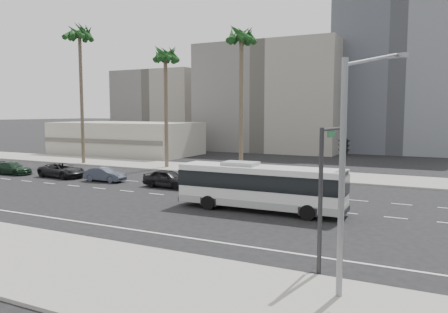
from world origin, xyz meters
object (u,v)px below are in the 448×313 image
Objects in this scene: traffic_signal at (342,148)px; palm_far at (80,37)px; car_b at (105,174)px; palm_mid at (165,58)px; city_bus at (260,186)px; palm_near at (241,39)px; car_a at (168,179)px; car_d at (12,168)px; streetlight_corner at (350,158)px; car_c at (62,170)px.

palm_far is (-36.68, 21.95, 10.85)m from traffic_signal.
car_b is 0.29× the size of palm_mid.
palm_near is at bearing 117.81° from city_bus.
car_a is 16.88m from palm_near.
streetlight_corner reaches higher than car_d.
palm_near reaches higher than car_a.
car_d is at bearing 170.91° from city_bus.
palm_near is (-8.20, 15.14, 12.32)m from city_bus.
palm_mid is at bearing 153.06° from streetlight_corner.
car_b is 21.70m from palm_far.
palm_far reaches higher than traffic_signal.
car_a is 12.94m from car_c.
palm_near reaches higher than car_b.
car_d is (-29.97, 4.46, -1.04)m from city_bus.
city_bus is 21.17m from palm_near.
car_c reaches higher than car_b.
car_a is at bearing 158.13° from streetlight_corner.
car_d is at bearing -135.08° from palm_mid.
car_d is (-12.11, -0.62, -0.02)m from car_b.
car_c is at bearing 86.76° from car_b.
city_bus is 1.88× the size of traffic_signal.
car_a is 26.42m from palm_far.
palm_near reaches higher than streetlight_corner.
streetlight_corner reaches higher than city_bus.
palm_near reaches higher than car_c.
car_a reaches higher than car_c.
palm_mid reaches higher than car_d.
palm_far is (-29.98, 14.81, 14.13)m from city_bus.
palm_mid reaches higher than city_bus.
palm_far is at bearing 38.20° from car_c.
traffic_signal is 0.39× the size of palm_near.
palm_near is (-16.02, 26.51, 9.04)m from streetlight_corner.
streetlight_corner is at bearing -56.08° from city_bus.
car_b is 5.70m from car_c.
palm_far is at bearing 153.08° from city_bus.
car_b is 16.40m from palm_mid.
palm_mid is (-0.38, 11.07, 12.09)m from car_b.
car_d is 38.70m from traffic_signal.
palm_near is at bearing -45.67° from car_b.
streetlight_corner is at bearing -124.46° from car_b.
city_bus is 11.76m from car_a.
streetlight_corner is 32.26m from palm_near.
palm_far reaches higher than city_bus.
car_b is at bearing 157.97° from traffic_signal.
car_a reaches higher than car_d.
city_bus is 24.15m from car_c.
city_bus reaches higher than car_c.
city_bus is 0.64× the size of palm_far.
city_bus is 14.18m from streetlight_corner.
palm_near is at bearing 140.76° from streetlight_corner.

